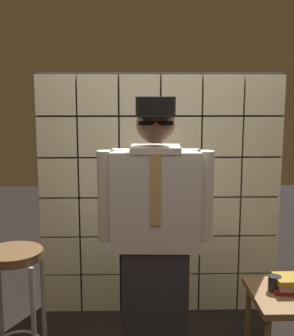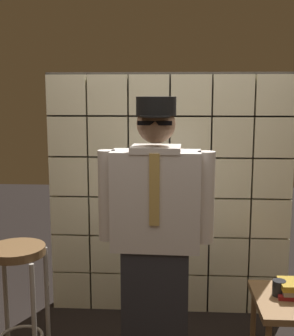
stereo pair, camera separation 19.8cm
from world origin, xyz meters
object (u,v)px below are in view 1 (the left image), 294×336
standing_person (155,236)px  coffee_mug (275,283)px  book_stack (290,284)px  bar_stool (15,285)px  side_table (293,303)px

standing_person → coffee_mug: bearing=8.2°
standing_person → book_stack: bearing=7.3°
bar_stool → book_stack: bar_stool is taller
side_table → coffee_mug: (-0.11, 0.04, 0.11)m
standing_person → side_table: bearing=4.7°
standing_person → side_table: 0.97m
bar_stool → coffee_mug: 1.58m
bar_stool → coffee_mug: size_ratio=6.53×
standing_person → book_stack: size_ratio=7.69×
standing_person → bar_stool: (-0.82, -0.05, -0.27)m
book_stack → coffee_mug: (-0.09, 0.00, 0.00)m
bar_stool → book_stack: 1.67m
side_table → coffee_mug: bearing=159.0°
coffee_mug → bar_stool: bearing=-175.1°
side_table → standing_person: bearing=-177.2°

